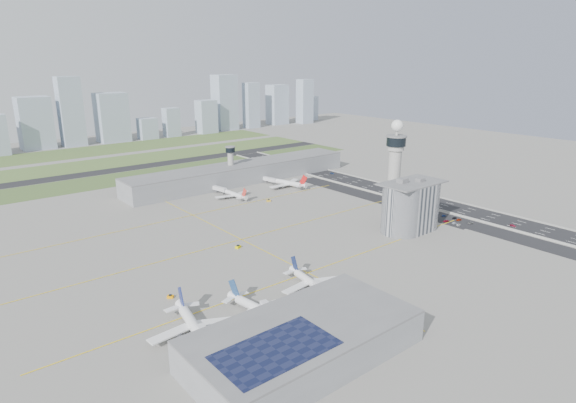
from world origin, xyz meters
TOP-DOWN VIEW (x-y plane):
  - ground at (0.00, 0.00)m, footprint 1000.00×1000.00m
  - grass_strip_0 at (-20.00, 225.00)m, footprint 480.00×50.00m
  - grass_strip_1 at (-20.00, 300.00)m, footprint 480.00×60.00m
  - grass_strip_2 at (-20.00, 380.00)m, footprint 480.00×70.00m
  - runway at (-20.00, 262.00)m, footprint 480.00×22.00m
  - highway at (115.00, 0.00)m, footprint 28.00×500.00m
  - barrier_left at (101.00, 0.00)m, footprint 0.60×500.00m
  - barrier_right at (129.00, 0.00)m, footprint 0.60×500.00m
  - landside_road at (90.00, -10.00)m, footprint 18.00×260.00m
  - parking_lot at (88.00, -22.00)m, footprint 20.00×44.00m
  - taxiway_line_h_0 at (-40.00, -30.00)m, footprint 260.00×0.60m
  - taxiway_line_h_1 at (-40.00, 30.00)m, footprint 260.00×0.60m
  - taxiway_line_h_2 at (-40.00, 90.00)m, footprint 260.00×0.60m
  - taxiway_line_v at (-40.00, 30.00)m, footprint 0.60×260.00m
  - control_tower at (72.00, 8.00)m, footprint 14.00×14.00m
  - secondary_tower at (30.00, 150.00)m, footprint 8.60×8.60m
  - admin_building at (51.99, -22.00)m, footprint 42.00×24.00m
  - terminal_pier at (40.00, 148.00)m, footprint 210.00×32.00m
  - near_terminal at (-88.07, -82.02)m, footprint 84.00×42.00m
  - airplane_near_a at (-111.79, -45.80)m, footprint 44.38×49.49m
  - airplane_near_b at (-83.61, -50.80)m, footprint 39.11×44.23m
  - airplane_near_c at (-50.29, -45.15)m, footprint 36.92×41.65m
  - airplane_far_a at (5.76, 110.85)m, footprint 32.17×37.44m
  - airplane_far_b at (57.94, 110.84)m, footprint 47.18×51.76m
  - jet_bridge_near_0 at (-113.00, -61.00)m, footprint 5.39×14.31m
  - jet_bridge_near_1 at (-83.00, -61.00)m, footprint 5.39×14.31m
  - jet_bridge_near_2 at (-53.00, -61.00)m, footprint 5.39×14.31m
  - jet_bridge_far_0 at (2.00, 132.00)m, footprint 5.39×14.31m
  - jet_bridge_far_1 at (52.00, 132.00)m, footprint 5.39×14.31m
  - tug_0 at (-105.50, -10.81)m, footprint 3.27×3.22m
  - tug_1 at (-66.57, -47.15)m, footprint 3.36×2.72m
  - tug_2 at (-42.97, -41.87)m, footprint 3.52×3.43m
  - tug_3 at (-48.90, 19.85)m, footprint 3.72×3.17m
  - tug_4 at (20.48, 83.46)m, footprint 3.62×3.12m
  - tug_5 at (64.54, 106.24)m, footprint 4.18×3.35m
  - car_lot_0 at (82.84, -37.81)m, footprint 3.72×1.77m
  - car_lot_1 at (83.59, -34.38)m, footprint 3.93×1.65m
  - car_lot_2 at (83.27, -28.42)m, footprint 4.71×2.29m
  - car_lot_3 at (83.04, -20.34)m, footprint 4.11×1.98m
  - car_lot_4 at (84.12, -13.24)m, footprint 3.83×1.86m
  - car_lot_5 at (83.55, -4.39)m, footprint 3.40×1.27m
  - car_lot_6 at (92.47, -40.65)m, footprint 4.62×2.47m
  - car_lot_7 at (92.18, -32.13)m, footprint 4.49×2.07m
  - car_lot_8 at (93.24, -28.11)m, footprint 3.66×1.66m
  - car_lot_9 at (91.85, -20.81)m, footprint 3.57×1.35m
  - car_lot_10 at (93.19, -14.11)m, footprint 4.35×2.27m
  - car_lot_11 at (92.65, -6.91)m, footprint 4.15×1.69m
  - car_hw_0 at (108.54, -60.62)m, footprint 1.81×3.87m
  - car_hw_1 at (115.72, 39.05)m, footprint 1.66×3.54m
  - car_hw_2 at (121.45, 118.97)m, footprint 2.71×4.83m
  - car_hw_4 at (108.27, 182.46)m, footprint 1.87×3.62m
  - skyline_bldg_7 at (-59.44, 436.89)m, footprint 35.76×28.61m
  - skyline_bldg_8 at (-19.42, 431.56)m, footprint 26.33×21.06m
  - skyline_bldg_9 at (30.27, 432.32)m, footprint 36.96×29.57m
  - skyline_bldg_10 at (73.27, 423.68)m, footprint 23.01×18.41m
  - skyline_bldg_11 at (108.28, 423.34)m, footprint 20.22×16.18m
  - skyline_bldg_12 at (162.17, 421.29)m, footprint 26.14×20.92m
  - skyline_bldg_13 at (201.27, 433.27)m, footprint 32.26×25.81m
  - skyline_bldg_14 at (244.74, 426.38)m, footprint 21.59×17.28m
  - skyline_bldg_15 at (302.83, 435.54)m, footprint 30.25×24.20m
  - skyline_bldg_16 at (345.49, 415.96)m, footprint 23.04×18.43m
  - skyline_bldg_17 at (382.05, 443.29)m, footprint 22.64×18.11m

SIDE VIEW (x-z plane):
  - ground at x=0.00m, z-range 0.00..0.00m
  - taxiway_line_h_0 at x=-40.00m, z-range 0.00..0.01m
  - taxiway_line_h_1 at x=-40.00m, z-range 0.00..0.01m
  - taxiway_line_h_2 at x=-40.00m, z-range 0.00..0.01m
  - taxiway_line_v at x=-40.00m, z-range 0.00..0.01m
  - grass_strip_0 at x=-20.00m, z-range 0.00..0.08m
  - grass_strip_1 at x=-20.00m, z-range 0.00..0.08m
  - grass_strip_2 at x=-20.00m, z-range 0.00..0.08m
  - landside_road at x=90.00m, z-range 0.00..0.08m
  - highway at x=115.00m, z-range 0.00..0.10m
  - parking_lot at x=88.00m, z-range 0.00..0.10m
  - runway at x=-20.00m, z-range 0.01..0.11m
  - car_lot_5 at x=83.55m, z-range 0.00..1.11m
  - car_hw_1 at x=115.72m, z-range 0.00..1.12m
  - car_lot_3 at x=83.04m, z-range 0.00..1.15m
  - car_lot_9 at x=91.85m, z-range 0.00..1.16m
  - car_lot_10 at x=93.19m, z-range 0.00..1.17m
  - car_hw_4 at x=108.27m, z-range 0.00..1.18m
  - barrier_left at x=101.00m, z-range 0.00..1.20m
  - barrier_right at x=129.00m, z-range 0.00..1.20m
  - car_lot_11 at x=92.65m, z-range 0.00..1.20m
  - car_lot_8 at x=93.24m, z-range 0.00..1.22m
  - car_lot_0 at x=82.84m, z-range 0.00..1.23m
  - car_lot_6 at x=92.47m, z-range 0.00..1.23m
  - car_lot_4 at x=84.12m, z-range 0.00..1.26m
  - car_lot_1 at x=83.59m, z-range 0.00..1.26m
  - car_lot_7 at x=92.18m, z-range 0.00..1.27m
  - car_hw_2 at x=121.45m, z-range 0.00..1.27m
  - car_hw_0 at x=108.54m, z-range 0.00..1.28m
  - car_lot_2 at x=83.27m, z-range 0.00..1.29m
  - tug_0 at x=-105.50m, z-range 0.00..1.58m
  - tug_2 at x=-42.97m, z-range 0.00..1.70m
  - tug_1 at x=-66.57m, z-range 0.00..1.70m
  - tug_4 at x=20.48m, z-range 0.00..1.77m
  - tug_3 at x=-48.90m, z-range 0.00..1.83m
  - tug_5 at x=64.54m, z-range 0.00..2.13m
  - jet_bridge_near_0 at x=-113.00m, z-range 0.00..5.70m
  - jet_bridge_near_1 at x=-83.00m, z-range 0.00..5.70m
  - jet_bridge_near_2 at x=-53.00m, z-range 0.00..5.70m
  - jet_bridge_far_0 at x=2.00m, z-range 0.00..5.70m
  - jet_bridge_far_1 at x=52.00m, z-range 0.00..5.70m
  - airplane_far_a at x=5.76m, z-range 0.00..10.20m
  - airplane_near_c at x=-50.29m, z-range 0.00..10.48m
  - airplane_near_b at x=-83.61m, z-range 0.00..11.19m
  - airplane_near_a at x=-111.79m, z-range 0.00..12.10m
  - airplane_far_b at x=57.94m, z-range 0.00..12.19m
  - near_terminal at x=-88.07m, z-range -0.07..12.93m
  - terminal_pier at x=40.00m, z-range 0.00..15.80m
  - skyline_bldg_10 at x=73.27m, z-range 0.00..27.75m
  - admin_building at x=51.99m, z-range -1.45..32.05m
  - secondary_tower at x=30.00m, z-range 2.85..34.75m
  - skyline_bldg_11 at x=108.28m, z-range 0.00..38.97m
  - skyline_bldg_17 at x=382.05m, z-range 0.00..41.06m
  - skyline_bldg_12 at x=162.17m, z-range 0.00..46.89m
  - skyline_bldg_7 at x=-59.44m, z-range 0.00..61.22m
  - skyline_bldg_9 at x=30.27m, z-range 0.00..62.11m
  - skyline_bldg_15 at x=302.83m, z-range 0.00..63.40m
  - skyline_bldg_14 at x=244.74m, z-range 0.00..68.75m
  - control_tower at x=72.00m, z-range 2.79..67.29m
  - skyline_bldg_16 at x=345.49m, z-range 0.00..71.56m
  - skyline_bldg_13 at x=201.27m, z-range 0.00..81.20m
  - skyline_bldg_8 at x=-19.42m, z-range 0.00..83.39m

